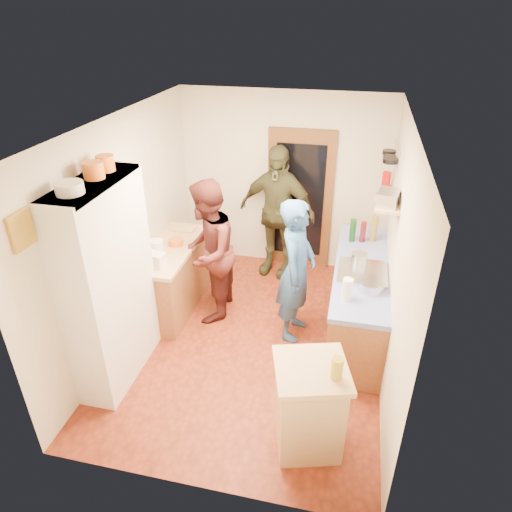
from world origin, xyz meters
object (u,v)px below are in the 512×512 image
(person_hob, at_px, (299,273))
(person_back, at_px, (278,212))
(person_left, at_px, (211,251))
(hutch_body, at_px, (110,285))
(right_counter_base, at_px, (358,300))
(island_base, at_px, (309,408))

(person_hob, height_order, person_back, person_back)
(person_hob, bearing_deg, person_left, 85.61)
(hutch_body, distance_m, person_left, 1.43)
(right_counter_base, xyz_separation_m, person_back, (-1.22, 1.15, 0.55))
(island_base, distance_m, person_hob, 1.66)
(person_back, bearing_deg, hutch_body, -105.32)
(right_counter_base, relative_size, island_base, 2.56)
(island_base, xyz_separation_m, person_back, (-0.84, 2.99, 0.54))
(person_hob, distance_m, person_left, 1.14)
(right_counter_base, relative_size, person_hob, 1.25)
(island_base, distance_m, person_left, 2.35)
(person_back, bearing_deg, right_counter_base, -31.08)
(person_left, bearing_deg, hutch_body, -32.04)
(person_hob, bearing_deg, island_base, -161.13)
(hutch_body, bearing_deg, person_hob, 29.76)
(island_base, bearing_deg, right_counter_base, 78.33)
(person_left, relative_size, person_back, 0.94)
(right_counter_base, relative_size, person_back, 1.13)
(hutch_body, xyz_separation_m, person_back, (1.28, 2.45, -0.13))
(person_left, bearing_deg, person_hob, 74.83)
(person_hob, bearing_deg, hutch_body, 126.67)
(right_counter_base, bearing_deg, person_back, 136.66)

